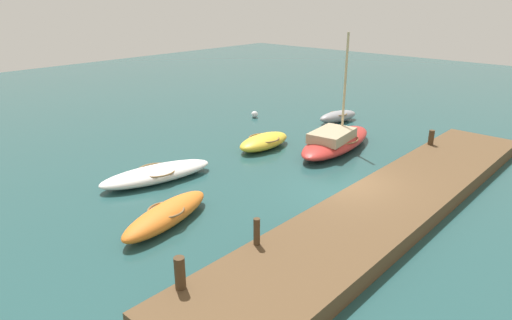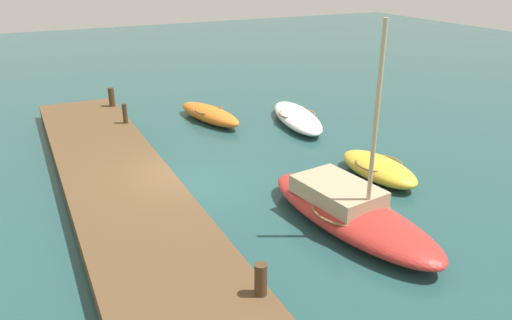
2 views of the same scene
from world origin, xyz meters
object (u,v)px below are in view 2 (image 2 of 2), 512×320
(rowboat_yellow, at_px, (378,168))
(mooring_post_mid_east, at_px, (261,279))
(rowboat_orange, at_px, (210,114))
(mooring_post_mid_west, at_px, (125,113))
(mooring_post_west, at_px, (112,97))
(sailboat_red, at_px, (349,210))
(motorboat_white, at_px, (297,117))

(rowboat_yellow, xyz_separation_m, mooring_post_mid_east, (4.59, -6.86, 0.59))
(rowboat_orange, bearing_deg, mooring_post_mid_west, -98.69)
(rowboat_orange, bearing_deg, rowboat_yellow, 5.27)
(rowboat_orange, height_order, mooring_post_mid_east, mooring_post_mid_east)
(mooring_post_mid_east, bearing_deg, mooring_post_west, 180.00)
(rowboat_yellow, height_order, mooring_post_mid_east, mooring_post_mid_east)
(mooring_post_mid_west, bearing_deg, mooring_post_mid_east, 0.00)
(mooring_post_west, bearing_deg, mooring_post_mid_east, 0.00)
(mooring_post_west, bearing_deg, sailboat_red, 16.59)
(mooring_post_mid_west, bearing_deg, sailboat_red, 20.80)
(mooring_post_west, xyz_separation_m, mooring_post_mid_west, (2.85, 0.00, -0.02))
(mooring_post_mid_east, bearing_deg, motorboat_white, 146.07)
(rowboat_yellow, height_order, rowboat_orange, rowboat_yellow)
(rowboat_yellow, relative_size, mooring_post_mid_east, 4.70)
(rowboat_yellow, relative_size, rowboat_orange, 0.78)
(rowboat_yellow, xyz_separation_m, rowboat_orange, (-8.49, -2.94, -0.00))
(motorboat_white, bearing_deg, sailboat_red, -9.35)
(mooring_post_mid_west, height_order, mooring_post_mid_east, mooring_post_mid_west)
(mooring_post_west, bearing_deg, motorboat_white, 57.92)
(motorboat_white, height_order, mooring_post_mid_west, mooring_post_mid_west)
(mooring_post_west, relative_size, mooring_post_mid_east, 1.21)
(rowboat_yellow, distance_m, mooring_post_mid_west, 10.66)
(motorboat_white, height_order, mooring_post_west, mooring_post_west)
(rowboat_yellow, relative_size, motorboat_white, 0.66)
(rowboat_yellow, distance_m, mooring_post_mid_east, 8.27)
(motorboat_white, bearing_deg, mooring_post_mid_east, -21.63)
(rowboat_orange, height_order, mooring_post_west, mooring_post_west)
(rowboat_yellow, distance_m, motorboat_white, 6.39)
(mooring_post_west, bearing_deg, mooring_post_mid_west, 0.00)
(rowboat_orange, bearing_deg, mooring_post_west, -136.43)
(sailboat_red, distance_m, mooring_post_mid_west, 11.13)
(rowboat_orange, relative_size, mooring_post_mid_west, 5.16)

